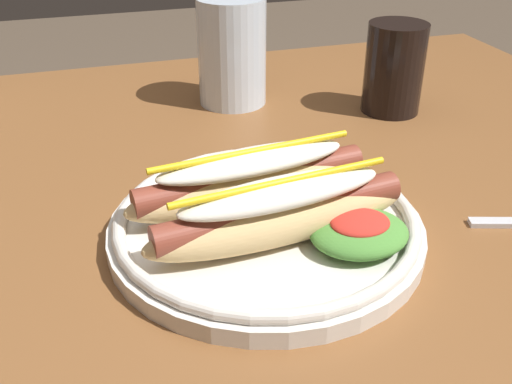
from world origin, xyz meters
name	(u,v)px	position (x,y,z in m)	size (l,w,h in m)	color
dining_table	(180,287)	(0.00, 0.00, 0.64)	(1.27, 0.92, 0.74)	brown
hot_dog_plate	(270,214)	(0.07, -0.08, 0.77)	(0.28, 0.28, 0.08)	silver
soda_cup	(394,68)	(0.32, 0.16, 0.80)	(0.08, 0.08, 0.12)	black
water_cup	(232,52)	(0.13, 0.25, 0.81)	(0.09, 0.09, 0.14)	silver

